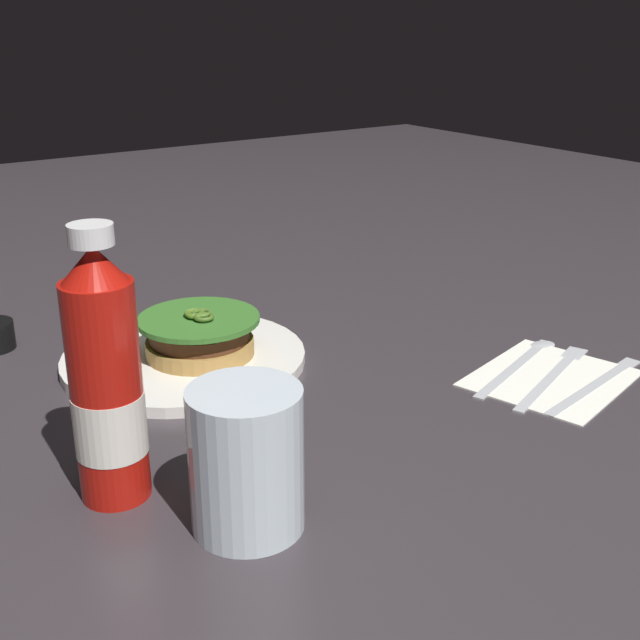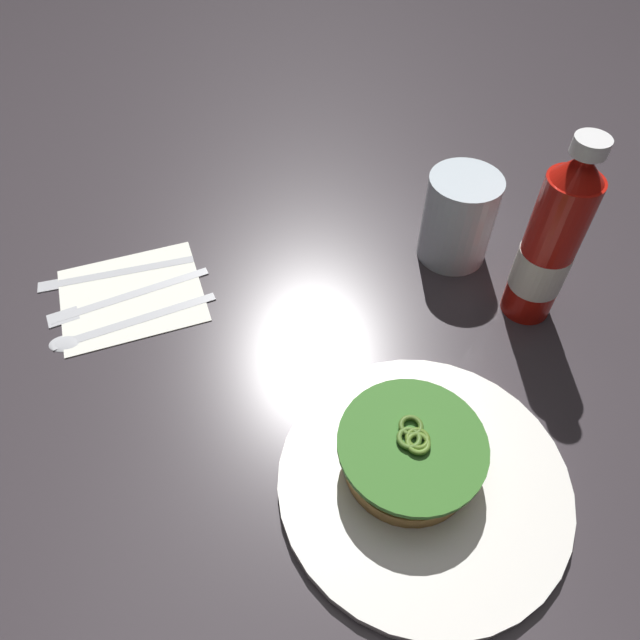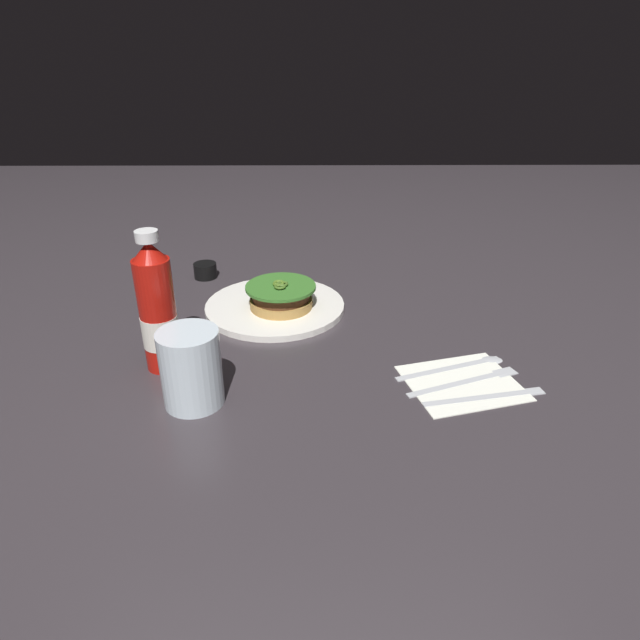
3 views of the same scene
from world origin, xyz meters
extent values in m
plane|color=#363034|center=(0.00, 0.00, 0.00)|extent=(3.00, 3.00, 0.00)
cylinder|color=white|center=(-0.08, 0.04, 0.01)|extent=(0.28, 0.28, 0.01)
cylinder|color=#B48543|center=(-0.07, 0.03, 0.02)|extent=(0.12, 0.12, 0.02)
cylinder|color=#512D19|center=(-0.07, 0.03, 0.04)|extent=(0.11, 0.11, 0.02)
cylinder|color=red|center=(-0.07, 0.03, 0.05)|extent=(0.10, 0.10, 0.01)
cylinder|color=#377028|center=(-0.07, 0.03, 0.06)|extent=(0.14, 0.14, 0.01)
torus|color=#496E27|center=(-0.06, 0.03, 0.06)|extent=(0.02, 0.02, 0.01)
torus|color=#456722|center=(-0.07, 0.01, 0.06)|extent=(0.02, 0.02, 0.01)
torus|color=#4B6D1F|center=(-0.07, 0.03, 0.06)|extent=(0.02, 0.02, 0.01)
torus|color=#557B28|center=(-0.07, 0.03, 0.06)|extent=(0.02, 0.02, 0.01)
cylinder|color=#B6150D|center=(-0.25, -0.17, 0.09)|extent=(0.06, 0.06, 0.19)
cone|color=#B6150D|center=(-0.25, -0.17, 0.20)|extent=(0.05, 0.05, 0.03)
cylinder|color=white|center=(-0.25, -0.17, 0.22)|extent=(0.03, 0.03, 0.02)
cylinder|color=white|center=(-0.25, -0.17, 0.07)|extent=(0.06, 0.06, 0.05)
cylinder|color=silver|center=(-0.18, -0.27, 0.06)|extent=(0.09, 0.09, 0.12)
cube|color=white|center=(0.23, -0.23, 0.00)|extent=(0.20, 0.19, 0.00)
cube|color=silver|center=(0.24, -0.27, 0.00)|extent=(0.17, 0.04, 0.00)
cube|color=silver|center=(0.31, -0.26, 0.00)|extent=(0.08, 0.03, 0.00)
cube|color=silver|center=(0.23, -0.23, 0.00)|extent=(0.19, 0.08, 0.00)
cube|color=silver|center=(0.31, -0.20, 0.00)|extent=(0.04, 0.03, 0.00)
cube|color=silver|center=(0.22, -0.19, 0.00)|extent=(0.19, 0.08, 0.00)
ellipsoid|color=silver|center=(0.30, -0.16, 0.00)|extent=(0.04, 0.03, 0.00)
camera|label=1|loc=(-0.45, -0.75, 0.38)|focal=45.84mm
camera|label=2|loc=(0.03, 0.27, 0.52)|focal=32.09mm
camera|label=3|loc=(0.00, -0.95, 0.48)|focal=30.67mm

